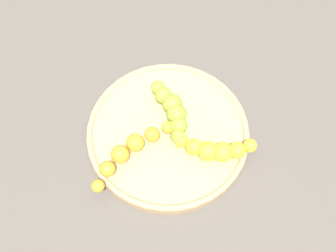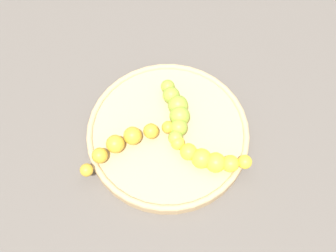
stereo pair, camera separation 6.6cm
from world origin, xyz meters
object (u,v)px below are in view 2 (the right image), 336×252
at_px(banana_green, 177,111).
at_px(banana_spotted, 125,143).
at_px(banana_yellow, 209,158).
at_px(fruit_bowl, 168,133).

bearing_deg(banana_green, banana_spotted, -152.78).
height_order(banana_spotted, banana_yellow, banana_yellow).
distance_m(fruit_bowl, banana_yellow, 0.09).
bearing_deg(banana_spotted, banana_green, -83.70).
bearing_deg(banana_yellow, fruit_bowl, -113.15).
height_order(banana_green, banana_yellow, banana_green).
distance_m(fruit_bowl, banana_green, 0.04).
bearing_deg(fruit_bowl, banana_green, -111.13).
bearing_deg(banana_yellow, banana_green, -132.09).
bearing_deg(fruit_bowl, banana_yellow, 144.64).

